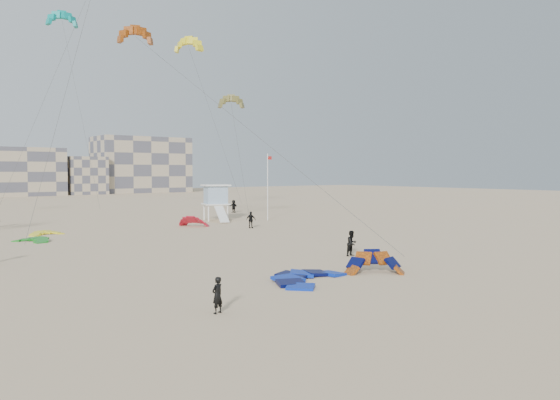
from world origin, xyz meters
TOP-DOWN VIEW (x-y plane):
  - ground at (0.00, 0.00)m, footprint 320.00×320.00m
  - kite_ground_blue at (4.58, 3.12)m, footprint 6.60×6.72m
  - kite_ground_orange at (9.20, 2.40)m, footprint 4.65×4.66m
  - kite_ground_green at (-3.50, 30.57)m, footprint 4.41×4.32m
  - kite_ground_red_far at (14.12, 33.94)m, footprint 4.84×4.81m
  - kite_ground_yellow at (-1.16, 35.27)m, footprint 3.41×3.56m
  - kitesurfer_main at (-3.10, 0.09)m, footprint 0.67×0.54m
  - kitesurfer_b at (12.85, 7.98)m, footprint 0.97×0.79m
  - kitesurfer_d at (17.96, 28.34)m, footprint 1.01×1.09m
  - kitesurfer_f at (28.45, 48.24)m, footprint 0.77×1.81m
  - kite_fly_orange at (7.02, 32.65)m, footprint 5.71×33.44m
  - kite_fly_olive at (19.05, 33.93)m, footprint 3.98×3.99m
  - kite_fly_yellow at (22.20, 50.15)m, footprint 12.79×5.67m
  - kite_fly_teal_b at (6.49, 55.54)m, footprint 6.16×4.44m
  - lifeguard_tower_near at (19.82, 38.79)m, footprint 3.94×6.55m
  - flagpole at (24.83, 34.68)m, footprint 0.67×0.10m
  - condo_east at (50.00, 132.00)m, footprint 26.00×14.00m
  - condo_fill_right at (32.00, 128.00)m, footprint 10.00×10.00m

SIDE VIEW (x-z plane):
  - ground at x=0.00m, z-range 0.00..0.00m
  - kite_ground_blue at x=4.58m, z-range -0.48..0.48m
  - kite_ground_orange at x=9.20m, z-range -1.68..1.68m
  - kite_ground_green at x=-3.50m, z-range -0.55..0.55m
  - kite_ground_red_far at x=14.12m, z-range -1.70..1.70m
  - kite_ground_yellow at x=-1.16m, z-range -0.58..0.58m
  - kitesurfer_main at x=-3.10m, z-range 0.00..1.59m
  - kitesurfer_d at x=17.96m, z-range 0.00..1.80m
  - kitesurfer_b at x=12.85m, z-range 0.00..1.83m
  - kitesurfer_f at x=28.45m, z-range 0.00..1.89m
  - lifeguard_tower_near at x=19.82m, z-range -0.02..4.45m
  - flagpole at x=24.83m, z-range 0.20..8.49m
  - condo_fill_right at x=32.00m, z-range 0.00..10.00m
  - condo_east at x=50.00m, z-range 0.00..16.00m
  - kite_fly_olive at x=19.05m, z-range 6.97..21.05m
  - kite_fly_orange at x=7.02m, z-range 9.73..29.33m
  - kite_fly_yellow at x=22.20m, z-range 11.70..36.04m
  - kite_fly_teal_b at x=6.49m, z-range 12.85..39.20m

